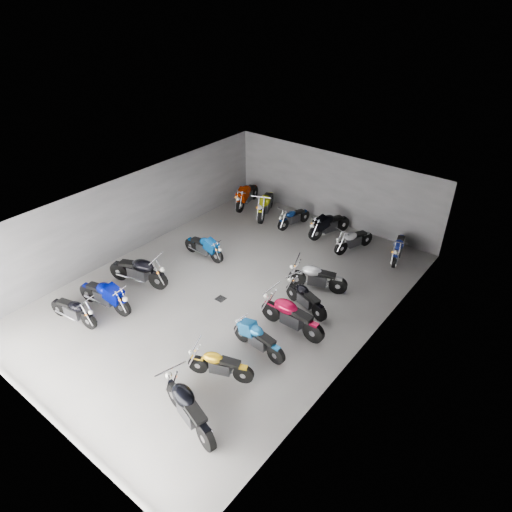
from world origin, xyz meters
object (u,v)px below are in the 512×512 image
object	(u,v)px
motorcycle_left_b	(105,295)
motorcycle_back_c	(294,217)
motorcycle_left_e	(204,247)
motorcycle_right_d	(291,316)
motorcycle_right_c	(258,339)
motorcycle_back_f	(398,248)
motorcycle_right_e	(305,298)
motorcycle_left_a	(73,310)
motorcycle_right_f	(317,277)
motorcycle_right_a	(188,408)
motorcycle_right_b	(219,365)
motorcycle_back_d	(329,225)
drain_grate	(221,299)
motorcycle_back_e	(353,240)
motorcycle_back_a	(247,195)
motorcycle_left_c	(139,271)
motorcycle_back_b	(266,204)

from	to	relation	value
motorcycle_left_b	motorcycle_back_c	distance (m)	8.91
motorcycle_left_e	motorcycle_right_d	size ratio (longest dim) A/B	0.84
motorcycle_right_c	motorcycle_right_d	distance (m)	1.41
motorcycle_back_c	motorcycle_back_f	distance (m)	4.77
motorcycle_right_e	motorcycle_back_f	size ratio (longest dim) A/B	0.95
motorcycle_back_c	motorcycle_left_a	bearing A→B (deg)	91.61
motorcycle_right_f	motorcycle_back_f	distance (m)	4.03
motorcycle_left_a	motorcycle_right_a	world-z (taller)	motorcycle_right_a
motorcycle_right_a	motorcycle_back_f	bearing A→B (deg)	10.68
motorcycle_right_f	motorcycle_left_b	bearing A→B (deg)	115.37
motorcycle_right_a	motorcycle_right_b	size ratio (longest dim) A/B	1.24
motorcycle_left_a	motorcycle_back_f	size ratio (longest dim) A/B	0.97
motorcycle_left_a	motorcycle_left_e	distance (m)	5.51
motorcycle_left_b	motorcycle_back_f	world-z (taller)	motorcycle_left_b
motorcycle_right_c	motorcycle_right_a	bearing A→B (deg)	-170.98
motorcycle_left_e	motorcycle_left_a	bearing A→B (deg)	-6.63
motorcycle_right_b	motorcycle_back_d	distance (m)	9.08
drain_grate	motorcycle_right_d	bearing A→B (deg)	3.98
drain_grate	motorcycle_right_b	world-z (taller)	motorcycle_right_b
motorcycle_right_c	motorcycle_back_e	world-z (taller)	motorcycle_right_c
motorcycle_back_d	motorcycle_right_c	bearing A→B (deg)	124.07
motorcycle_right_b	motorcycle_back_a	bearing A→B (deg)	12.75
motorcycle_left_e	motorcycle_right_b	world-z (taller)	motorcycle_left_e
motorcycle_left_c	motorcycle_back_c	bearing A→B (deg)	148.31
motorcycle_left_b	motorcycle_back_b	world-z (taller)	motorcycle_back_b
motorcycle_right_a	motorcycle_back_c	xyz separation A→B (m)	(-3.88, 10.30, -0.11)
motorcycle_right_a	motorcycle_left_c	bearing A→B (deg)	76.60
motorcycle_back_e	motorcycle_back_d	bearing A→B (deg)	2.04
motorcycle_right_f	motorcycle_back_c	distance (m)	4.79
motorcycle_back_a	motorcycle_back_e	xyz separation A→B (m)	(6.03, -0.52, -0.08)
motorcycle_left_b	motorcycle_right_b	size ratio (longest dim) A/B	1.23
motorcycle_left_c	motorcycle_left_e	distance (m)	2.86
motorcycle_left_b	motorcycle_right_f	bearing A→B (deg)	128.81
motorcycle_left_b	motorcycle_back_d	size ratio (longest dim) A/B	1.07
motorcycle_left_e	motorcycle_right_a	xyz separation A→B (m)	(5.19, -5.96, 0.08)
motorcycle_left_e	motorcycle_back_a	xyz separation A→B (m)	(-1.65, 4.67, 0.08)
motorcycle_right_f	motorcycle_back_c	xyz separation A→B (m)	(-3.34, 3.43, -0.07)
drain_grate	motorcycle_back_e	xyz separation A→B (m)	(2.04, 5.80, 0.47)
motorcycle_right_f	motorcycle_back_e	size ratio (longest dim) A/B	1.07
motorcycle_right_e	motorcycle_left_e	bearing A→B (deg)	102.36
motorcycle_right_e	motorcycle_back_d	world-z (taller)	motorcycle_back_d
motorcycle_left_a	motorcycle_right_c	world-z (taller)	motorcycle_right_c
motorcycle_right_b	motorcycle_right_d	world-z (taller)	motorcycle_right_d
motorcycle_right_b	motorcycle_back_a	xyz separation A→B (m)	(-6.39, 8.99, 0.09)
motorcycle_left_b	motorcycle_right_c	distance (m)	5.51
motorcycle_left_e	motorcycle_right_c	world-z (taller)	motorcycle_right_c
motorcycle_back_e	motorcycle_back_f	bearing A→B (deg)	-143.68
motorcycle_left_e	motorcycle_back_a	size ratio (longest dim) A/B	0.87
motorcycle_right_a	motorcycle_back_c	bearing A→B (deg)	36.05
motorcycle_left_e	motorcycle_back_e	world-z (taller)	motorcycle_back_e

